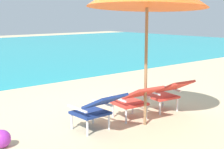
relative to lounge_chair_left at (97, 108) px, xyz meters
The scene contains 5 objects.
ground_plane 4.41m from the lounge_chair_left, 78.93° to the left, with size 40.00×40.00×0.00m, color #CCB78E.
lounge_chair_left is the anchor object (origin of this frame).
lounge_chair_center 0.87m from the lounge_chair_left, ahead, with size 0.65×0.94×0.68m.
lounge_chair_right 1.69m from the lounge_chair_left, ahead, with size 0.65×0.94×0.68m.
beach_ball 1.48m from the lounge_chair_left, 164.93° to the left, with size 0.26×0.26×0.26m, color purple.
Camera 1 is at (-3.98, -4.33, 1.86)m, focal length 53.70 mm.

